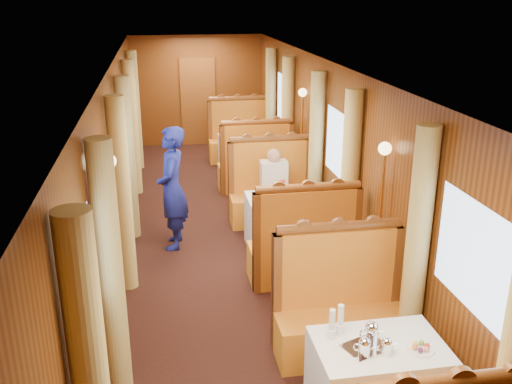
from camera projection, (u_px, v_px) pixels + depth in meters
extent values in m
cube|color=brown|center=(198.00, 102.00, 13.17)|extent=(0.80, 0.04, 2.00)
cube|color=white|center=(377.00, 383.00, 4.70)|extent=(1.05, 0.72, 0.75)
cylinder|color=brown|center=(461.00, 381.00, 3.31)|extent=(1.23, 0.10, 0.10)
cube|color=#BB4D14|center=(341.00, 334.00, 5.63)|extent=(1.30, 0.55, 0.45)
cube|color=#BB4D14|center=(337.00, 268.00, 5.62)|extent=(1.30, 0.12, 0.80)
cylinder|color=brown|center=(339.00, 227.00, 5.48)|extent=(1.23, 0.10, 0.10)
cube|color=white|center=(285.00, 222.00, 7.95)|extent=(1.05, 0.72, 0.75)
cube|color=#BB4D14|center=(301.00, 262.00, 7.12)|extent=(1.30, 0.55, 0.45)
cube|color=#BB4D14|center=(307.00, 223.00, 6.71)|extent=(1.30, 0.12, 0.80)
cylinder|color=brown|center=(308.00, 187.00, 6.56)|extent=(1.23, 0.10, 0.10)
cube|color=#BB4D14|center=(272.00, 208.00, 8.89)|extent=(1.30, 0.55, 0.45)
cube|color=#BB4D14|center=(270.00, 166.00, 8.88)|extent=(1.30, 0.12, 0.80)
cylinder|color=brown|center=(270.00, 139.00, 8.73)|extent=(1.23, 0.10, 0.10)
cube|color=white|center=(247.00, 155.00, 11.20)|extent=(1.05, 0.72, 0.75)
cube|color=#BB4D14|center=(255.00, 177.00, 10.37)|extent=(1.30, 0.55, 0.45)
cube|color=#BB4D14|center=(257.00, 147.00, 9.96)|extent=(1.30, 0.12, 0.80)
cylinder|color=brown|center=(257.00, 122.00, 9.82)|extent=(1.23, 0.10, 0.10)
cube|color=#BB4D14|center=(240.00, 150.00, 12.14)|extent=(1.30, 0.55, 0.45)
cube|color=#BB4D14|center=(238.00, 119.00, 12.13)|extent=(1.30, 0.12, 0.80)
cylinder|color=brown|center=(238.00, 98.00, 11.98)|extent=(1.23, 0.10, 0.10)
cube|color=silver|center=(366.00, 347.00, 4.52)|extent=(0.41, 0.36, 0.01)
cylinder|color=white|center=(421.00, 350.00, 4.50)|extent=(0.21, 0.21, 0.01)
cylinder|color=white|center=(331.00, 334.00, 4.64)|extent=(0.08, 0.08, 0.08)
cylinder|color=white|center=(332.00, 320.00, 4.60)|extent=(0.05, 0.05, 0.18)
cylinder|color=white|center=(340.00, 329.00, 4.71)|extent=(0.08, 0.08, 0.08)
cylinder|color=white|center=(341.00, 315.00, 4.67)|extent=(0.05, 0.05, 0.18)
cylinder|color=silver|center=(283.00, 192.00, 7.82)|extent=(0.06, 0.06, 0.14)
cylinder|color=silver|center=(245.00, 133.00, 11.04)|extent=(0.06, 0.06, 0.14)
cylinder|color=#CDBA69|center=(110.00, 273.00, 4.82)|extent=(0.22, 0.22, 2.35)
cylinder|color=#CDBA69|center=(417.00, 250.00, 5.26)|extent=(0.22, 0.22, 2.35)
cylinder|color=#CDBA69|center=(122.00, 196.00, 6.62)|extent=(0.22, 0.22, 2.35)
cylinder|color=#CDBA69|center=(127.00, 159.00, 8.07)|extent=(0.22, 0.22, 2.35)
cylinder|color=#CDBA69|center=(349.00, 183.00, 7.06)|extent=(0.22, 0.22, 2.35)
cylinder|color=#CDBA69|center=(316.00, 151.00, 8.51)|extent=(0.22, 0.22, 2.35)
cylinder|color=#CDBA69|center=(132.00, 128.00, 9.87)|extent=(0.22, 0.22, 2.35)
cylinder|color=#CDBA69|center=(135.00, 111.00, 11.32)|extent=(0.22, 0.22, 2.35)
cylinder|color=#CDBA69|center=(287.00, 123.00, 10.31)|extent=(0.22, 0.22, 2.35)
cylinder|color=#CDBA69|center=(271.00, 106.00, 11.76)|extent=(0.22, 0.22, 2.35)
cylinder|color=#BF8C3F|center=(117.00, 251.00, 5.80)|extent=(0.04, 0.04, 1.85)
sphere|color=#FFD18C|center=(109.00, 161.00, 5.48)|extent=(0.14, 0.14, 0.14)
cylinder|color=#BF8C3F|center=(378.00, 233.00, 6.25)|extent=(0.04, 0.04, 1.85)
sphere|color=#FFD18C|center=(385.00, 149.00, 5.93)|extent=(0.14, 0.14, 0.14)
cylinder|color=#BF8C3F|center=(130.00, 158.00, 9.05)|extent=(0.04, 0.04, 1.85)
sphere|color=#FFD18C|center=(125.00, 98.00, 8.73)|extent=(0.14, 0.14, 0.14)
cylinder|color=#BF8C3F|center=(301.00, 150.00, 9.50)|extent=(0.04, 0.04, 1.85)
sphere|color=#FFD18C|center=(303.00, 92.00, 9.18)|extent=(0.14, 0.14, 0.14)
imported|color=navy|center=(172.00, 188.00, 7.84)|extent=(0.48, 0.67, 1.73)
cube|color=beige|center=(274.00, 178.00, 8.61)|extent=(0.40, 0.24, 0.55)
sphere|color=tan|center=(274.00, 155.00, 8.49)|extent=(0.20, 0.20, 0.20)
cube|color=beige|center=(276.00, 196.00, 8.53)|extent=(0.36, 0.30, 0.14)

